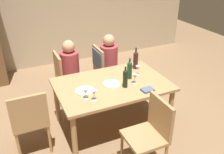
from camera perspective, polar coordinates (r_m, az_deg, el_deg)
name	(u,v)px	position (r m, az deg, el deg)	size (l,w,h in m)	color
ground_plane	(112,125)	(3.89, 0.00, -10.89)	(10.00, 10.00, 0.00)	#846647
rear_room_partition	(60,4)	(5.75, -11.82, 16.14)	(6.40, 0.12, 2.70)	tan
dining_table	(112,88)	(3.53, 0.00, -2.63)	(1.56, 1.04, 0.73)	#A87F51
chair_far_left	(66,75)	(4.21, -10.58, 0.42)	(0.44, 0.44, 0.92)	#A87F51
chair_far_right	(102,65)	(4.37, -2.19, 2.78)	(0.46, 0.44, 0.92)	#A87F51
chair_left_end	(30,119)	(3.28, -18.36, -9.08)	(0.44, 0.44, 0.92)	#A87F51
chair_near	(151,130)	(2.98, 8.96, -11.98)	(0.44, 0.44, 0.92)	#A87F51
person_woman_host	(72,67)	(4.19, -9.23, 2.17)	(0.35, 0.30, 1.13)	#33333D
person_man_bearded	(110,60)	(4.40, -0.40, 3.83)	(0.35, 0.31, 1.13)	#33333D
wine_bottle_tall_green	(136,60)	(3.89, 5.44, 3.99)	(0.08, 0.08, 0.34)	black
wine_bottle_dark_red	(130,70)	(3.57, 4.05, 1.70)	(0.07, 0.07, 0.32)	#19381E
wine_bottle_short_olive	(125,78)	(3.34, 3.06, -0.22)	(0.07, 0.07, 0.30)	black
wine_glass_near_left	(94,93)	(3.06, -4.16, -3.71)	(0.07, 0.07, 0.15)	silver
wine_glass_centre	(135,77)	(3.45, 5.25, 0.04)	(0.07, 0.07, 0.15)	silver
wine_glass_near_right	(138,68)	(3.70, 5.97, 1.96)	(0.07, 0.07, 0.15)	silver
wine_glass_far	(86,92)	(3.09, -6.08, -3.42)	(0.07, 0.07, 0.15)	silver
dinner_plate_host	(85,91)	(3.31, -6.24, -3.16)	(0.26, 0.26, 0.01)	silver
dinner_plate_guest_left	(112,84)	(3.47, -0.10, -1.54)	(0.24, 0.24, 0.01)	white
folded_napkin	(147,90)	(3.33, 8.14, -2.92)	(0.16, 0.12, 0.03)	#4C5B75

